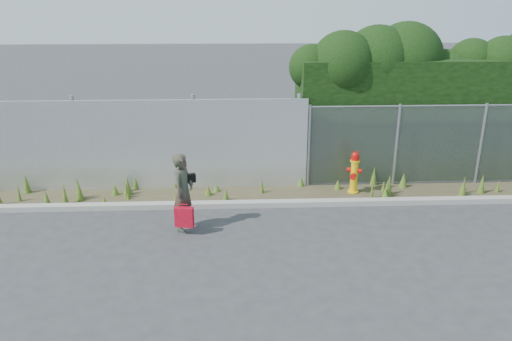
% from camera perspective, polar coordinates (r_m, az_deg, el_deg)
% --- Properties ---
extents(ground, '(80.00, 80.00, 0.00)m').
position_cam_1_polar(ground, '(9.65, 2.17, -8.39)').
color(ground, '#353537').
rests_on(ground, ground).
extents(curb, '(16.00, 0.22, 0.12)m').
position_cam_1_polar(curb, '(11.24, 1.44, -3.81)').
color(curb, gray).
rests_on(curb, ground).
extents(weed_strip, '(16.00, 1.26, 0.54)m').
position_cam_1_polar(weed_strip, '(11.77, 0.55, -2.31)').
color(weed_strip, '#413925').
rests_on(weed_strip, ground).
extents(corrugated_fence, '(8.50, 0.21, 2.30)m').
position_cam_1_polar(corrugated_fence, '(12.25, -14.26, 2.78)').
color(corrugated_fence, '#B0B2B7').
rests_on(corrugated_fence, ground).
extents(chainlink_fence, '(6.50, 0.07, 2.05)m').
position_cam_1_polar(chainlink_fence, '(13.00, 20.15, 2.80)').
color(chainlink_fence, gray).
rests_on(chainlink_fence, ground).
extents(hedge, '(7.57, 2.09, 3.88)m').
position_cam_1_polar(hedge, '(13.75, 19.71, 8.47)').
color(hedge, black).
rests_on(hedge, ground).
extents(fire_hydrant, '(0.36, 0.32, 1.06)m').
position_cam_1_polar(fire_hydrant, '(12.02, 11.17, -0.27)').
color(fire_hydrant, yellow).
rests_on(fire_hydrant, ground).
extents(woman, '(0.57, 0.68, 1.60)m').
position_cam_1_polar(woman, '(10.02, -8.31, -2.44)').
color(woman, '#0D583C').
rests_on(woman, ground).
extents(red_tote_bag, '(0.37, 0.13, 0.48)m').
position_cam_1_polar(red_tote_bag, '(9.92, -8.21, -5.28)').
color(red_tote_bag, '#9E0918').
extents(black_shoulder_bag, '(0.23, 0.10, 0.18)m').
position_cam_1_polar(black_shoulder_bag, '(10.08, -7.59, -0.89)').
color(black_shoulder_bag, black).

